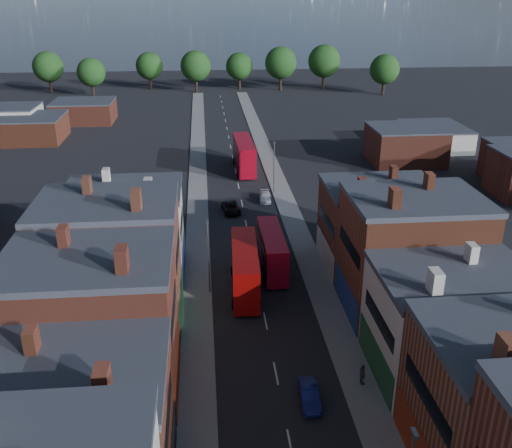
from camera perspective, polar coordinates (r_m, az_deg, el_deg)
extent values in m
cube|color=gray|center=(78.22, -5.86, 0.38)|extent=(3.00, 200.00, 0.12)
cube|color=gray|center=(79.09, 3.60, 0.72)|extent=(3.00, 200.00, 0.12)
cube|color=slate|center=(32.86, 15.57, -19.53)|extent=(0.25, 0.70, 0.25)
cylinder|color=slate|center=(58.34, -4.76, -3.44)|extent=(0.16, 0.16, 8.00)
cube|color=slate|center=(56.69, -4.89, 0.19)|extent=(0.25, 0.70, 0.25)
cylinder|color=slate|center=(86.92, 1.81, 5.57)|extent=(0.16, 0.16, 8.00)
cube|color=slate|center=(85.83, 1.85, 8.12)|extent=(0.25, 0.70, 0.25)
cube|color=#B50B0A|center=(59.19, -1.12, -4.43)|extent=(3.03, 11.45, 4.54)
cube|color=black|center=(59.59, -1.12, -5.18)|extent=(3.06, 10.55, 0.93)
cube|color=black|center=(58.70, -1.13, -3.49)|extent=(3.06, 10.55, 0.93)
cylinder|color=black|center=(57.01, -2.29, -8.02)|extent=(0.35, 1.04, 1.03)
cylinder|color=black|center=(57.08, 0.33, -7.96)|extent=(0.35, 1.04, 1.03)
cylinder|color=black|center=(63.37, -2.39, -4.66)|extent=(0.35, 1.04, 1.03)
cylinder|color=black|center=(63.43, -0.06, -4.61)|extent=(0.35, 1.04, 1.03)
cube|color=red|center=(63.64, 1.61, -2.63)|extent=(2.41, 10.35, 4.13)
cube|color=black|center=(63.99, 1.60, -3.28)|extent=(2.46, 9.52, 0.85)
cube|color=black|center=(63.23, 1.62, -1.82)|extent=(2.46, 9.52, 0.85)
cylinder|color=black|center=(61.46, 0.88, -5.62)|extent=(0.29, 0.94, 0.94)
cylinder|color=black|center=(61.74, 3.06, -5.51)|extent=(0.29, 0.94, 0.94)
cylinder|color=black|center=(67.32, 0.25, -2.96)|extent=(0.29, 0.94, 0.94)
cylinder|color=black|center=(67.57, 2.23, -2.87)|extent=(0.29, 0.94, 0.94)
cube|color=maroon|center=(98.42, -1.20, 6.95)|extent=(3.18, 12.51, 4.97)
cube|color=black|center=(98.69, -1.20, 6.42)|extent=(3.21, 11.51, 1.02)
cube|color=black|center=(98.11, -1.21, 7.62)|extent=(3.21, 11.51, 1.02)
cylinder|color=black|center=(95.17, -1.79, 4.93)|extent=(0.37, 1.14, 1.13)
cylinder|color=black|center=(95.45, -0.10, 5.00)|extent=(0.37, 1.14, 1.13)
cylinder|color=black|center=(102.75, -2.21, 6.28)|extent=(0.37, 1.14, 1.13)
cylinder|color=black|center=(103.01, -0.63, 6.34)|extent=(0.37, 1.14, 1.13)
imported|color=navy|center=(45.78, 5.36, -16.71)|extent=(1.53, 4.00, 1.30)
imported|color=black|center=(80.52, -2.50, 1.62)|extent=(2.78, 5.09, 1.35)
imported|color=white|center=(84.85, 0.92, 2.71)|extent=(2.00, 4.24, 1.20)
imported|color=#514B46|center=(47.72, 10.60, -14.57)|extent=(0.55, 1.11, 1.84)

